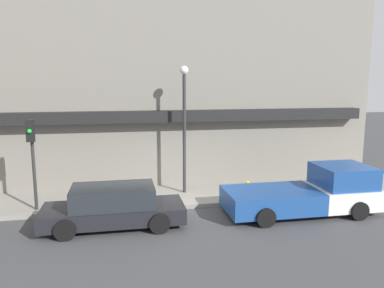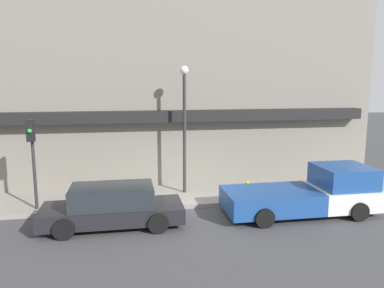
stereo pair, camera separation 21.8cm
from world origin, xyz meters
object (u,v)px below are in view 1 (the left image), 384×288
at_px(parked_car, 114,207).
at_px(fire_hydrant, 247,189).
at_px(traffic_light, 32,148).
at_px(street_lamp, 184,115).
at_px(pickup_truck, 310,193).

height_order(parked_car, fire_hydrant, parked_car).
bearing_deg(parked_car, traffic_light, 147.24).
relative_size(street_lamp, traffic_light, 1.58).
height_order(pickup_truck, fire_hydrant, pickup_truck).
height_order(street_lamp, traffic_light, street_lamp).
xyz_separation_m(parked_car, fire_hydrant, (5.38, 1.68, -0.17)).
bearing_deg(fire_hydrant, parked_car, -162.64).
xyz_separation_m(parked_car, street_lamp, (2.97, 2.95, 2.86)).
distance_m(pickup_truck, street_lamp, 5.93).
bearing_deg(traffic_light, street_lamp, 11.89).
relative_size(parked_car, traffic_light, 1.41).
distance_m(pickup_truck, fire_hydrant, 2.56).
height_order(pickup_truck, street_lamp, street_lamp).
relative_size(pickup_truck, traffic_light, 1.68).
xyz_separation_m(pickup_truck, street_lamp, (-4.33, 2.95, 2.78)).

